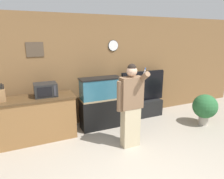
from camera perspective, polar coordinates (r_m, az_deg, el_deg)
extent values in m
cube|color=brown|center=(4.87, -7.35, 5.30)|extent=(10.00, 0.06, 2.60)
cube|color=#4C3D2D|center=(4.58, -21.17, 10.62)|extent=(0.35, 0.02, 0.31)
cylinder|color=white|center=(5.01, 0.35, 12.44)|extent=(0.25, 0.03, 0.25)
cylinder|color=black|center=(5.01, 0.34, 12.44)|extent=(0.27, 0.01, 0.27)
cube|color=brown|center=(4.45, -21.59, -8.15)|extent=(1.67, 0.54, 0.89)
cube|color=#48321C|center=(4.30, -22.18, -2.48)|extent=(1.71, 0.58, 0.03)
cube|color=black|center=(4.28, -18.45, -0.03)|extent=(0.44, 0.34, 0.27)
cube|color=black|center=(4.11, -18.67, -0.67)|extent=(0.28, 0.01, 0.19)
cube|color=#2D2D33|center=(4.13, -15.99, -0.38)|extent=(0.04, 0.01, 0.22)
cube|color=olive|center=(4.25, -29.05, -1.57)|extent=(0.14, 0.11, 0.24)
cylinder|color=black|center=(4.21, -29.34, 0.71)|extent=(0.02, 0.02, 0.11)
cylinder|color=black|center=(4.21, -29.00, 0.66)|extent=(0.02, 0.02, 0.10)
cylinder|color=black|center=(4.21, -28.68, 0.71)|extent=(0.02, 0.02, 0.10)
cylinder|color=black|center=(4.25, -29.29, 0.83)|extent=(0.02, 0.02, 0.11)
cylinder|color=black|center=(4.25, -28.97, 0.87)|extent=(0.02, 0.02, 0.11)
cylinder|color=black|center=(4.25, -28.63, 0.77)|extent=(0.02, 0.02, 0.09)
cube|color=black|center=(4.75, -3.18, -6.85)|extent=(0.95, 0.38, 0.69)
cube|color=#937F5B|center=(4.63, -3.25, -2.68)|extent=(0.92, 0.37, 0.04)
cube|color=#285B70|center=(4.56, -3.29, 0.19)|extent=(0.91, 0.36, 0.50)
cube|color=black|center=(4.51, -3.34, 3.21)|extent=(0.95, 0.38, 0.03)
cube|color=black|center=(5.50, 8.63, -5.29)|extent=(1.06, 0.40, 0.44)
cube|color=black|center=(5.32, 8.89, 0.87)|extent=(1.24, 0.05, 0.78)
cube|color=black|center=(5.34, 8.72, 0.94)|extent=(1.27, 0.01, 0.81)
cube|color=#BCAD89|center=(3.98, 5.26, -10.59)|extent=(0.34, 0.19, 0.79)
cube|color=brown|center=(3.73, 5.52, -0.92)|extent=(0.43, 0.21, 0.60)
sphere|color=tan|center=(3.64, 5.68, 5.25)|extent=(0.20, 0.20, 0.20)
sphere|color=black|center=(3.63, 5.70, 6.09)|extent=(0.16, 0.16, 0.16)
cylinder|color=brown|center=(3.64, 2.25, -1.97)|extent=(0.11, 0.11, 0.57)
cylinder|color=brown|center=(3.64, 9.00, 3.41)|extent=(0.10, 0.31, 0.26)
cylinder|color=white|center=(3.61, 9.24, 4.87)|extent=(0.02, 0.06, 0.11)
cylinder|color=#2856B2|center=(3.58, 9.45, 5.76)|extent=(0.02, 0.03, 0.05)
cylinder|color=#B2A899|center=(5.47, 24.61, -7.90)|extent=(0.22, 0.22, 0.22)
sphere|color=#286033|center=(5.35, 25.03, -4.37)|extent=(0.58, 0.58, 0.58)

